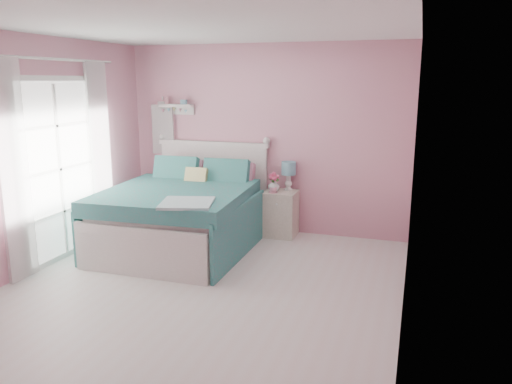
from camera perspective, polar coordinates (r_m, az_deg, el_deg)
The scene contains 13 objects.
floor at distance 5.28m, azimuth -6.37°, elevation -10.97°, with size 4.50×4.50×0.00m, color silver.
room_shell at distance 4.87m, azimuth -6.82°, elevation 6.39°, with size 4.50×4.50×4.50m.
bed at distance 6.45m, azimuth -8.35°, elevation -2.69°, with size 1.80×2.20×1.25m.
nightstand at distance 6.87m, azimuth 2.82°, elevation -2.47°, with size 0.43×0.43×0.63m.
table_lamp at distance 6.84m, azimuth 3.75°, elevation 2.48°, with size 0.20×0.20×0.39m.
vase at distance 6.79m, azimuth 2.04°, elevation 0.77°, with size 0.16×0.16×0.17m, color silver.
teacup at distance 6.70m, azimuth 1.95°, elevation 0.24°, with size 0.10×0.10×0.08m, color pink.
roses at distance 6.76m, azimuth 2.03°, elevation 1.76°, with size 0.14×0.11×0.12m.
wall_shelf at distance 7.39m, azimuth -9.03°, elevation 9.61°, with size 0.50×0.15×0.25m.
hanging_dress at distance 7.52m, azimuth -10.59°, elevation 7.05°, with size 0.34×0.03×0.72m, color white.
french_door at distance 6.33m, azimuth -21.56°, elevation 2.37°, with size 0.04×1.32×2.16m.
curtain_near at distance 5.73m, azimuth -25.94°, elevation 2.06°, with size 0.04×0.40×2.32m, color white.
curtain_far at distance 6.86m, azimuth -17.38°, elevation 4.32°, with size 0.04×0.40×2.32m, color white.
Camera 1 is at (2.04, -4.39, 2.11)m, focal length 35.00 mm.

